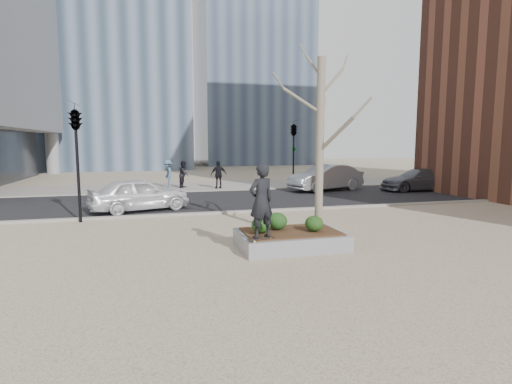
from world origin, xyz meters
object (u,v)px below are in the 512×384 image
object	(u,v)px
skateboard	(261,239)
skateboarder	(261,201)
planter	(290,240)
police_car	(140,194)

from	to	relation	value
skateboard	skateboarder	size ratio (longest dim) A/B	0.40
planter	skateboard	bearing A→B (deg)	-145.65
skateboard	skateboarder	world-z (taller)	skateboarder
planter	skateboarder	size ratio (longest dim) A/B	1.52
skateboard	police_car	size ratio (longest dim) A/B	0.18
skateboarder	police_car	bearing A→B (deg)	-87.72
skateboarder	police_car	xyz separation A→B (m)	(-3.24, 8.35, -0.76)
skateboard	planter	bearing A→B (deg)	16.76
planter	skateboard	world-z (taller)	skateboard
skateboard	police_car	bearing A→B (deg)	93.66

